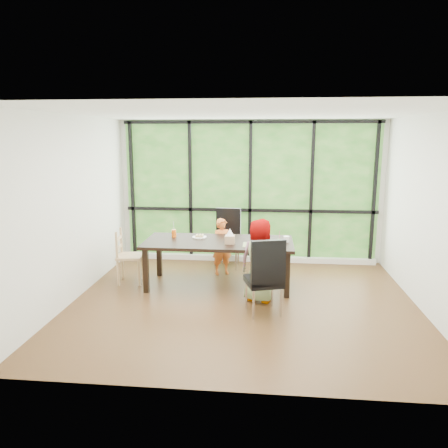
# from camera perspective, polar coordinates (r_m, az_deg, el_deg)

# --- Properties ---
(ground) EXTENTS (5.00, 5.00, 0.00)m
(ground) POSITION_cam_1_polar(r_m,az_deg,el_deg) (6.38, 2.54, -10.41)
(ground) COLOR black
(ground) RESTS_ON ground
(back_wall) EXTENTS (5.00, 0.00, 5.00)m
(back_wall) POSITION_cam_1_polar(r_m,az_deg,el_deg) (8.23, 3.51, 4.32)
(back_wall) COLOR silver
(back_wall) RESTS_ON ground
(foliage_backdrop) EXTENTS (4.80, 0.02, 2.65)m
(foliage_backdrop) POSITION_cam_1_polar(r_m,az_deg,el_deg) (8.21, 3.50, 4.31)
(foliage_backdrop) COLOR #225119
(foliage_backdrop) RESTS_ON back_wall
(window_mullions) EXTENTS (4.80, 0.06, 2.65)m
(window_mullions) POSITION_cam_1_polar(r_m,az_deg,el_deg) (8.17, 3.49, 4.27)
(window_mullions) COLOR black
(window_mullions) RESTS_ON back_wall
(window_sill) EXTENTS (4.80, 0.12, 0.10)m
(window_sill) POSITION_cam_1_polar(r_m,az_deg,el_deg) (8.40, 3.37, -4.60)
(window_sill) COLOR silver
(window_sill) RESTS_ON ground
(dining_table) EXTENTS (2.44, 1.20, 0.75)m
(dining_table) POSITION_cam_1_polar(r_m,az_deg,el_deg) (6.94, -0.74, -5.29)
(dining_table) COLOR black
(dining_table) RESTS_ON ground
(chair_window_leather) EXTENTS (0.48, 0.48, 1.08)m
(chair_window_leather) POSITION_cam_1_polar(r_m,az_deg,el_deg) (7.88, 0.41, -1.97)
(chair_window_leather) COLOR black
(chair_window_leather) RESTS_ON ground
(chair_interior_leather) EXTENTS (0.57, 0.57, 1.08)m
(chair_interior_leather) POSITION_cam_1_polar(r_m,az_deg,el_deg) (5.86, 5.31, -6.86)
(chair_interior_leather) COLOR black
(chair_interior_leather) RESTS_ON ground
(chair_end_beech) EXTENTS (0.45, 0.47, 0.90)m
(chair_end_beech) POSITION_cam_1_polar(r_m,az_deg,el_deg) (7.24, -12.41, -4.21)
(chair_end_beech) COLOR tan
(chair_end_beech) RESTS_ON ground
(child_toddler) EXTENTS (0.43, 0.37, 1.00)m
(child_toddler) POSITION_cam_1_polar(r_m,az_deg,el_deg) (7.50, -0.21, -3.01)
(child_toddler) COLOR orange
(child_toddler) RESTS_ON ground
(child_older) EXTENTS (0.70, 0.57, 1.23)m
(child_older) POSITION_cam_1_polar(r_m,az_deg,el_deg) (6.27, 5.04, -4.87)
(child_older) COLOR slate
(child_older) RESTS_ON ground
(placemat) EXTENTS (0.41, 0.30, 0.01)m
(placemat) POSITION_cam_1_polar(r_m,az_deg,el_deg) (6.60, 4.34, -2.79)
(placemat) COLOR tan
(placemat) RESTS_ON dining_table
(plate_far) EXTENTS (0.24, 0.24, 0.01)m
(plate_far) POSITION_cam_1_polar(r_m,az_deg,el_deg) (7.08, -3.29, -1.75)
(plate_far) COLOR white
(plate_far) RESTS_ON dining_table
(plate_near) EXTENTS (0.28, 0.28, 0.02)m
(plate_near) POSITION_cam_1_polar(r_m,az_deg,el_deg) (6.59, 4.97, -2.78)
(plate_near) COLOR white
(plate_near) RESTS_ON dining_table
(orange_cup) EXTENTS (0.08, 0.08, 0.12)m
(orange_cup) POSITION_cam_1_polar(r_m,az_deg,el_deg) (7.15, -6.69, -1.23)
(orange_cup) COLOR orange
(orange_cup) RESTS_ON dining_table
(green_cup) EXTENTS (0.08, 0.08, 0.12)m
(green_cup) POSITION_cam_1_polar(r_m,az_deg,el_deg) (6.50, 7.36, -2.57)
(green_cup) COLOR #55CA36
(green_cup) RESTS_ON dining_table
(white_mug) EXTENTS (0.09, 0.09, 0.09)m
(white_mug) POSITION_cam_1_polar(r_m,az_deg,el_deg) (6.84, 8.30, -2.00)
(white_mug) COLOR white
(white_mug) RESTS_ON dining_table
(tissue_box) EXTENTS (0.15, 0.15, 0.13)m
(tissue_box) POSITION_cam_1_polar(r_m,az_deg,el_deg) (6.67, 0.78, -2.08)
(tissue_box) COLOR tan
(tissue_box) RESTS_ON dining_table
(crepe_rolls_far) EXTENTS (0.15, 0.12, 0.04)m
(crepe_rolls_far) POSITION_cam_1_polar(r_m,az_deg,el_deg) (7.07, -3.29, -1.55)
(crepe_rolls_far) COLOR tan
(crepe_rolls_far) RESTS_ON plate_far
(crepe_rolls_near) EXTENTS (0.05, 0.12, 0.04)m
(crepe_rolls_near) POSITION_cam_1_polar(r_m,az_deg,el_deg) (6.58, 4.98, -2.56)
(crepe_rolls_near) COLOR tan
(crepe_rolls_near) RESTS_ON plate_near
(straw_white) EXTENTS (0.01, 0.04, 0.20)m
(straw_white) POSITION_cam_1_polar(r_m,az_deg,el_deg) (7.13, -6.71, -0.43)
(straw_white) COLOR white
(straw_white) RESTS_ON orange_cup
(straw_pink) EXTENTS (0.01, 0.04, 0.20)m
(straw_pink) POSITION_cam_1_polar(r_m,az_deg,el_deg) (6.47, 7.39, -1.71)
(straw_pink) COLOR pink
(straw_pink) RESTS_ON green_cup
(tissue) EXTENTS (0.12, 0.12, 0.11)m
(tissue) POSITION_cam_1_polar(r_m,az_deg,el_deg) (6.64, 0.79, -1.08)
(tissue) COLOR white
(tissue) RESTS_ON tissue_box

